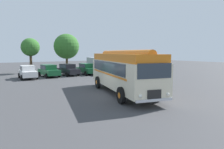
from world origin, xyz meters
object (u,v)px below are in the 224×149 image
(car_mid_left, at_px, (49,71))
(vintage_bus, at_px, (122,70))
(car_mid_right, at_px, (68,70))
(car_far_right, at_px, (87,69))
(car_near_left, at_px, (28,72))
(box_van, at_px, (100,65))

(car_mid_left, bearing_deg, vintage_bus, -83.35)
(car_mid_right, xyz_separation_m, car_far_right, (2.88, -0.39, 0.00))
(car_near_left, distance_m, car_mid_left, 2.80)
(car_near_left, xyz_separation_m, car_far_right, (8.44, 0.14, 0.00))
(car_near_left, relative_size, car_mid_right, 0.98)
(car_mid_left, xyz_separation_m, car_far_right, (5.67, -0.21, 0.00))
(car_mid_right, distance_m, car_far_right, 2.90)
(car_mid_left, height_order, car_far_right, same)
(car_mid_left, relative_size, box_van, 0.75)
(box_van, bearing_deg, car_near_left, -179.35)
(car_mid_left, distance_m, car_mid_right, 2.79)
(vintage_bus, distance_m, box_van, 15.54)
(car_mid_left, distance_m, box_van, 8.02)
(car_near_left, bearing_deg, car_far_right, 0.96)
(car_near_left, bearing_deg, box_van, 0.65)
(box_van, bearing_deg, car_mid_left, 178.35)
(car_near_left, height_order, car_far_right, same)
(car_near_left, bearing_deg, vintage_bus, -72.41)
(vintage_bus, distance_m, car_mid_left, 14.55)
(vintage_bus, relative_size, car_near_left, 2.42)
(car_near_left, distance_m, car_mid_right, 5.59)
(vintage_bus, relative_size, car_mid_left, 2.41)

